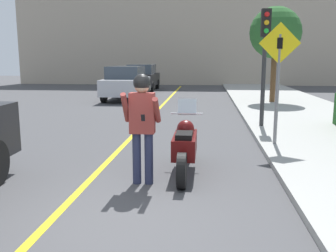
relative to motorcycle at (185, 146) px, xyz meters
name	(u,v)px	position (x,y,z in m)	size (l,w,h in m)	color
ground_plane	(97,222)	(-0.98, -2.23, -0.49)	(80.00, 80.00, 0.00)	#424244
road_center_line	(137,131)	(-1.58, 3.77, -0.49)	(0.12, 36.00, 0.01)	yellow
building_backdrop	(190,23)	(-0.98, 23.77, 4.31)	(28.00, 1.20, 9.61)	#B2A38E
motorcycle	(185,146)	(0.00, 0.00, 0.00)	(0.62, 2.26, 1.27)	black
person_biker	(142,117)	(-0.65, -0.69, 0.62)	(0.59, 0.49, 1.80)	#282D4C
crossing_sign	(278,72)	(1.95, 2.07, 1.25)	(0.91, 0.08, 2.71)	slate
traffic_light	(265,45)	(1.98, 4.41, 1.92)	(0.26, 0.30, 3.28)	#2D2D30
street_tree	(275,33)	(3.34, 10.79, 2.67)	(2.26, 2.26, 4.19)	brown
parked_car_silver	(126,83)	(-3.65, 11.98, 0.36)	(1.88, 4.20, 1.68)	black
parked_car_black	(142,77)	(-3.88, 18.00, 0.36)	(1.88, 4.20, 1.68)	black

